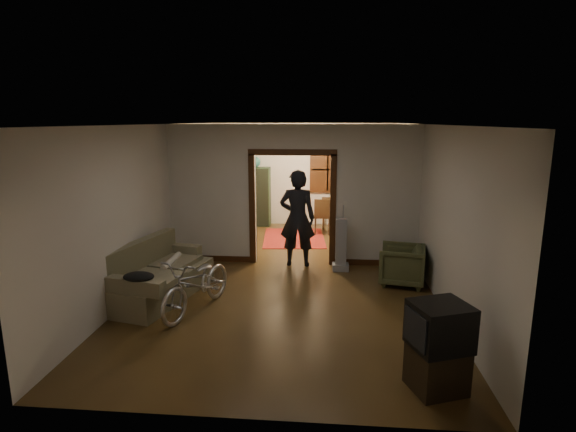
# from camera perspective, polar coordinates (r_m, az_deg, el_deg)

# --- Properties ---
(floor) EXTENTS (5.00, 8.50, 0.01)m
(floor) POSITION_cam_1_polar(r_m,az_deg,el_deg) (8.61, 0.17, -7.42)
(floor) COLOR #342410
(floor) RESTS_ON ground
(ceiling) EXTENTS (5.00, 8.50, 0.01)m
(ceiling) POSITION_cam_1_polar(r_m,az_deg,el_deg) (8.12, 0.19, 11.56)
(ceiling) COLOR white
(ceiling) RESTS_ON floor
(wall_back) EXTENTS (5.00, 0.02, 2.80)m
(wall_back) POSITION_cam_1_polar(r_m,az_deg,el_deg) (12.44, 1.81, 5.27)
(wall_back) COLOR beige
(wall_back) RESTS_ON floor
(wall_left) EXTENTS (0.02, 8.50, 2.80)m
(wall_left) POSITION_cam_1_polar(r_m,az_deg,el_deg) (8.81, -16.25, 1.97)
(wall_left) COLOR beige
(wall_left) RESTS_ON floor
(wall_right) EXTENTS (0.02, 8.50, 2.80)m
(wall_right) POSITION_cam_1_polar(r_m,az_deg,el_deg) (8.42, 17.39, 1.45)
(wall_right) COLOR beige
(wall_right) RESTS_ON floor
(partition_wall) EXTENTS (5.00, 0.14, 2.80)m
(partition_wall) POSITION_cam_1_polar(r_m,az_deg,el_deg) (8.99, 0.58, 2.64)
(partition_wall) COLOR beige
(partition_wall) RESTS_ON floor
(door_casing) EXTENTS (1.74, 0.20, 2.32)m
(door_casing) POSITION_cam_1_polar(r_m,az_deg,el_deg) (9.04, 0.57, 0.77)
(door_casing) COLOR #341B0C
(door_casing) RESTS_ON floor
(far_window) EXTENTS (0.98, 0.06, 1.28)m
(far_window) POSITION_cam_1_polar(r_m,az_deg,el_deg) (12.37, 5.06, 5.88)
(far_window) COLOR black
(far_window) RESTS_ON wall_back
(chandelier) EXTENTS (0.24, 0.24, 0.24)m
(chandelier) POSITION_cam_1_polar(r_m,az_deg,el_deg) (10.62, 1.32, 9.25)
(chandelier) COLOR #FFE0A5
(chandelier) RESTS_ON ceiling
(light_switch) EXTENTS (0.08, 0.01, 0.12)m
(light_switch) POSITION_cam_1_polar(r_m,az_deg,el_deg) (8.92, 7.28, 1.50)
(light_switch) COLOR silver
(light_switch) RESTS_ON partition_wall
(sofa) EXTENTS (1.36, 2.18, 0.93)m
(sofa) POSITION_cam_1_polar(r_m,az_deg,el_deg) (7.70, -16.02, -6.61)
(sofa) COLOR brown
(sofa) RESTS_ON floor
(rolled_paper) EXTENTS (0.10, 0.79, 0.10)m
(rolled_paper) POSITION_cam_1_polar(r_m,az_deg,el_deg) (7.92, -14.60, -5.54)
(rolled_paper) COLOR beige
(rolled_paper) RESTS_ON sofa
(jacket) EXTENTS (0.44, 0.33, 0.13)m
(jacket) POSITION_cam_1_polar(r_m,az_deg,el_deg) (6.82, -18.44, -7.31)
(jacket) COLOR black
(jacket) RESTS_ON sofa
(bicycle) EXTENTS (1.09, 1.79, 0.89)m
(bicycle) POSITION_cam_1_polar(r_m,az_deg,el_deg) (7.03, -11.44, -8.39)
(bicycle) COLOR silver
(bicycle) RESTS_ON floor
(armchair) EXTENTS (0.91, 0.89, 0.70)m
(armchair) POSITION_cam_1_polar(r_m,az_deg,el_deg) (8.28, 14.23, -6.03)
(armchair) COLOR #444929
(armchair) RESTS_ON floor
(tv_stand) EXTENTS (0.67, 0.64, 0.49)m
(tv_stand) POSITION_cam_1_polar(r_m,az_deg,el_deg) (5.37, 18.36, -17.91)
(tv_stand) COLOR black
(tv_stand) RESTS_ON floor
(crt_tv) EXTENTS (0.71, 0.68, 0.49)m
(crt_tv) POSITION_cam_1_polar(r_m,az_deg,el_deg) (5.14, 18.73, -13.09)
(crt_tv) COLOR black
(crt_tv) RESTS_ON tv_stand
(vacuum) EXTENTS (0.36, 0.31, 1.03)m
(vacuum) POSITION_cam_1_polar(r_m,az_deg,el_deg) (8.75, 6.75, -3.62)
(vacuum) COLOR gray
(vacuum) RESTS_ON floor
(person) EXTENTS (0.71, 0.47, 1.94)m
(person) POSITION_cam_1_polar(r_m,az_deg,el_deg) (8.90, 1.20, -0.28)
(person) COLOR black
(person) RESTS_ON floor
(oriental_rug) EXTENTS (1.64, 2.06, 0.01)m
(oriental_rug) POSITION_cam_1_polar(r_m,az_deg,el_deg) (11.16, 0.76, -2.80)
(oriental_rug) COLOR maroon
(oriental_rug) RESTS_ON floor
(locker) EXTENTS (0.81, 0.45, 1.61)m
(locker) POSITION_cam_1_polar(r_m,az_deg,el_deg) (12.45, -4.14, 2.49)
(locker) COLOR #213721
(locker) RESTS_ON floor
(globe) EXTENTS (0.29, 0.29, 0.29)m
(globe) POSITION_cam_1_polar(r_m,az_deg,el_deg) (12.31, -4.22, 7.69)
(globe) COLOR #1E5972
(globe) RESTS_ON locker
(desk) EXTENTS (1.10, 0.68, 0.78)m
(desk) POSITION_cam_1_polar(r_m,az_deg,el_deg) (12.23, 6.75, 0.28)
(desk) COLOR black
(desk) RESTS_ON floor
(desk_chair) EXTENTS (0.49, 0.49, 0.93)m
(desk_chair) POSITION_cam_1_polar(r_m,az_deg,el_deg) (11.54, 4.39, -0.01)
(desk_chair) COLOR black
(desk_chair) RESTS_ON floor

